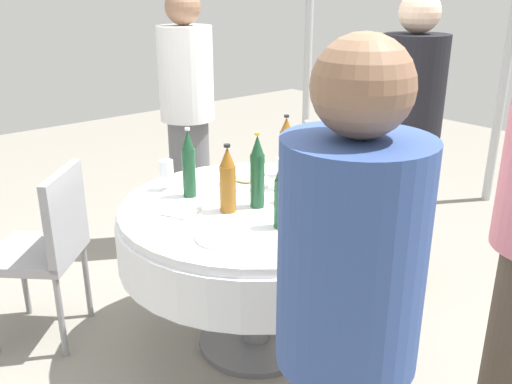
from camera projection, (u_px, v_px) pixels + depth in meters
ground_plane at (256, 342)px, 2.77m from camera, size 10.00×10.00×0.00m
dining_table at (256, 235)px, 2.56m from camera, size 1.25×1.25×0.74m
bottle_amber_right at (306, 150)px, 2.84m from camera, size 0.07×0.07×0.29m
bottle_dark_green_north at (189, 165)px, 2.55m from camera, size 0.06×0.06×0.33m
bottle_amber_far at (228, 181)px, 2.38m from camera, size 0.07×0.07×0.30m
bottle_amber_front at (286, 148)px, 2.82m from camera, size 0.07×0.07×0.32m
bottle_dark_green_rear at (257, 173)px, 2.42m from camera, size 0.06×0.06×0.34m
bottle_dark_green_south at (282, 195)px, 2.22m from camera, size 0.06×0.06×0.30m
bottle_green_mid at (313, 164)px, 2.67m from camera, size 0.06×0.06×0.26m
wine_glass_front at (292, 182)px, 2.49m from camera, size 0.07×0.07×0.13m
wine_glass_rear at (284, 166)px, 2.65m from camera, size 0.08×0.08×0.15m
wine_glass_south at (166, 170)px, 2.64m from camera, size 0.07×0.07×0.15m
plate_east at (245, 181)px, 2.76m from camera, size 0.25×0.25×0.04m
plate_near at (224, 237)px, 2.17m from camera, size 0.22×0.22×0.02m
fork_north at (328, 223)px, 2.30m from camera, size 0.12×0.15×0.00m
folded_napkin at (182, 210)px, 2.41m from camera, size 0.17×0.17×0.02m
person_right at (407, 143)px, 3.02m from camera, size 0.34×0.34×1.64m
person_north at (345, 350)px, 1.36m from camera, size 0.34×0.34×1.58m
person_far at (188, 119)px, 3.54m from camera, size 0.34×0.34×1.65m
chair_south at (49, 241)px, 2.65m from camera, size 0.57×0.57×0.87m
tent_pole_main at (509, 46)px, 4.16m from camera, size 0.07×0.07×2.46m
tent_pole_secondary at (308, 46)px, 4.84m from camera, size 0.07×0.07×2.32m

